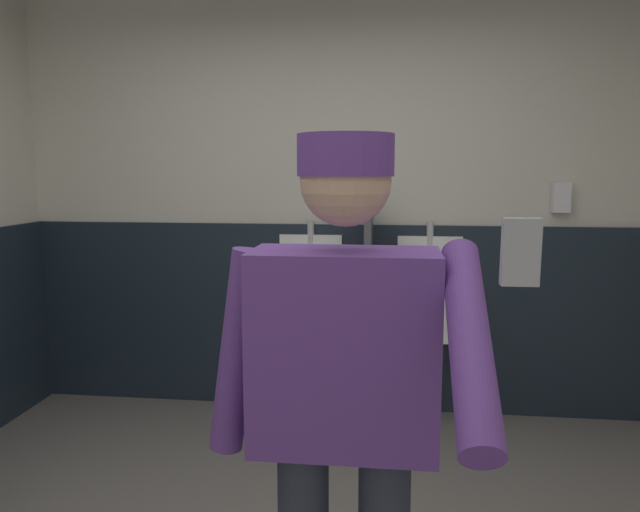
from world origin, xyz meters
name	(u,v)px	position (x,y,z in m)	size (l,w,h in m)	color
wall_back	(331,203)	(0.00, 1.98, 1.35)	(4.57, 0.12, 2.70)	beige
wainscot_band_back	(329,317)	(0.00, 1.91, 0.61)	(3.97, 0.03, 1.21)	#19232D
urinal_left	(308,296)	(-0.12, 1.76, 0.78)	(0.40, 0.34, 1.24)	white
urinal_middle	(430,299)	(0.63, 1.76, 0.78)	(0.40, 0.34, 1.24)	white
privacy_divider_panel	(368,272)	(0.26, 1.69, 0.95)	(0.04, 0.40, 0.90)	#4C4C51
person	(344,391)	(0.27, -0.35, 0.98)	(0.70, 0.60, 1.64)	#2D3342
cell_phone	(521,252)	(0.59, -0.85, 1.42)	(0.06, 0.02, 0.11)	#A5A8B2
soap_dispenser	(561,197)	(1.40, 1.88, 1.39)	(0.10, 0.07, 0.18)	silver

